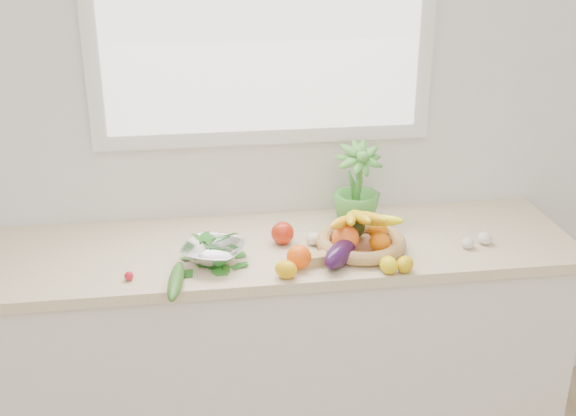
{
  "coord_description": "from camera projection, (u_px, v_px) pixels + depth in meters",
  "views": [
    {
      "loc": [
        -0.29,
        -0.44,
        2.06
      ],
      "look_at": [
        0.05,
        1.93,
        1.05
      ],
      "focal_mm": 45.0,
      "sensor_mm": 36.0,
      "label": 1
    }
  ],
  "objects": [
    {
      "name": "fruit_basket",
      "position": [
        360.0,
        237.0,
        2.61
      ],
      "size": [
        0.35,
        0.35,
        0.18
      ],
      "color": "tan",
      "rests_on": "countertop"
    },
    {
      "name": "orange_loose",
      "position": [
        299.0,
        257.0,
        2.47
      ],
      "size": [
        0.11,
        0.11,
        0.09
      ],
      "primitive_type": "sphere",
      "rotation": [
        0.0,
        0.0,
        -0.35
      ],
      "color": "#FF5408",
      "rests_on": "countertop"
    },
    {
      "name": "lemon_b",
      "position": [
        405.0,
        264.0,
        2.45
      ],
      "size": [
        0.09,
        0.09,
        0.06
      ],
      "primitive_type": "ellipsoid",
      "rotation": [
        0.0,
        0.0,
        -0.58
      ],
      "color": "gold",
      "rests_on": "countertop"
    },
    {
      "name": "radish",
      "position": [
        129.0,
        276.0,
        2.4
      ],
      "size": [
        0.04,
        0.04,
        0.03
      ],
      "primitive_type": "sphere",
      "rotation": [
        0.0,
        0.0,
        0.4
      ],
      "color": "red",
      "rests_on": "countertop"
    },
    {
      "name": "countertop",
      "position": [
        274.0,
        249.0,
        2.67
      ],
      "size": [
        2.24,
        0.62,
        0.04
      ],
      "primitive_type": "cube",
      "color": "beige",
      "rests_on": "counter_cabinet"
    },
    {
      "name": "garlic_b",
      "position": [
        313.0,
        239.0,
        2.65
      ],
      "size": [
        0.07,
        0.07,
        0.05
      ],
      "primitive_type": "ellipsoid",
      "rotation": [
        0.0,
        0.0,
        -0.33
      ],
      "color": "white",
      "rests_on": "countertop"
    },
    {
      "name": "colander_with_spinach",
      "position": [
        213.0,
        248.0,
        2.5
      ],
      "size": [
        0.28,
        0.28,
        0.11
      ],
      "color": "silver",
      "rests_on": "countertop"
    },
    {
      "name": "cucumber",
      "position": [
        176.0,
        281.0,
        2.36
      ],
      "size": [
        0.08,
        0.26,
        0.05
      ],
      "primitive_type": "ellipsoid",
      "rotation": [
        0.0,
        0.0,
        -0.11
      ],
      "color": "#235E1B",
      "rests_on": "countertop"
    },
    {
      "name": "lemon_a",
      "position": [
        389.0,
        265.0,
        2.45
      ],
      "size": [
        0.07,
        0.08,
        0.06
      ],
      "primitive_type": "ellipsoid",
      "rotation": [
        0.0,
        0.0,
        0.18
      ],
      "color": "yellow",
      "rests_on": "countertop"
    },
    {
      "name": "apple",
      "position": [
        283.0,
        233.0,
        2.65
      ],
      "size": [
        0.09,
        0.09,
        0.08
      ],
      "primitive_type": "sphere",
      "rotation": [
        0.0,
        0.0,
        -0.06
      ],
      "color": "red",
      "rests_on": "countertop"
    },
    {
      "name": "eggplant",
      "position": [
        340.0,
        253.0,
        2.5
      ],
      "size": [
        0.18,
        0.21,
        0.08
      ],
      "primitive_type": "ellipsoid",
      "rotation": [
        0.0,
        0.0,
        -0.63
      ],
      "color": "#2B0E35",
      "rests_on": "countertop"
    },
    {
      "name": "ginger",
      "position": [
        311.0,
        260.0,
        2.5
      ],
      "size": [
        0.13,
        0.08,
        0.04
      ],
      "primitive_type": "cube",
      "rotation": [
        0.0,
        0.0,
        0.23
      ],
      "color": "tan",
      "rests_on": "countertop"
    },
    {
      "name": "potted_herb",
      "position": [
        357.0,
        186.0,
        2.77
      ],
      "size": [
        0.2,
        0.2,
        0.33
      ],
      "primitive_type": "imported",
      "rotation": [
        0.0,
        0.0,
        0.05
      ],
      "color": "#499937",
      "rests_on": "countertop"
    },
    {
      "name": "garlic_a",
      "position": [
        485.0,
        238.0,
        2.66
      ],
      "size": [
        0.06,
        0.06,
        0.05
      ],
      "primitive_type": "ellipsoid",
      "rotation": [
        0.0,
        0.0,
        -0.1
      ],
      "color": "silver",
      "rests_on": "countertop"
    },
    {
      "name": "lemon_c",
      "position": [
        286.0,
        270.0,
        2.41
      ],
      "size": [
        0.1,
        0.09,
        0.06
      ],
      "primitive_type": "ellipsoid",
      "rotation": [
        0.0,
        0.0,
        1.04
      ],
      "color": "#F2B00D",
      "rests_on": "countertop"
    },
    {
      "name": "garlic_c",
      "position": [
        468.0,
        243.0,
        2.63
      ],
      "size": [
        0.06,
        0.06,
        0.04
      ],
      "primitive_type": "ellipsoid",
      "rotation": [
        0.0,
        0.0,
        -0.32
      ],
      "color": "silver",
      "rests_on": "countertop"
    },
    {
      "name": "back_wall",
      "position": [
        263.0,
        105.0,
        2.77
      ],
      "size": [
        4.5,
        0.02,
        2.7
      ],
      "primitive_type": "cube",
      "color": "white",
      "rests_on": "ground"
    },
    {
      "name": "counter_cabinet",
      "position": [
        275.0,
        351.0,
        2.85
      ],
      "size": [
        2.2,
        0.58,
        0.86
      ],
      "primitive_type": "cube",
      "color": "silver",
      "rests_on": "ground"
    }
  ]
}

